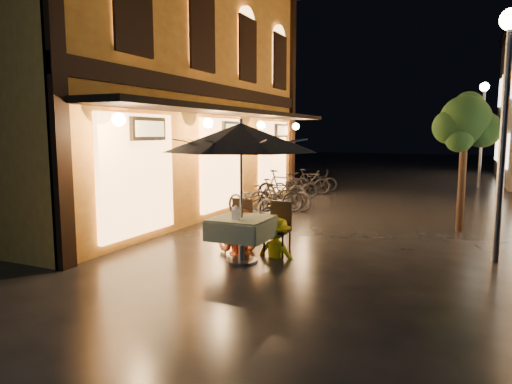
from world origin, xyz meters
The scene contains 19 objects.
ground centered at (0.00, 0.00, 0.00)m, with size 90.00×90.00×0.00m, color black.
west_building centered at (-5.72, 4.00, 3.71)m, with size 5.90×11.40×7.40m.
street_tree centered at (2.41, 4.51, 2.42)m, with size 1.43×1.20×3.15m.
streetlamp_near centered at (3.00, 2.00, 2.92)m, with size 0.36×0.36×4.23m.
streetlamp_far centered at (3.00, 14.00, 2.92)m, with size 0.36×0.36×4.23m.
cafe_table centered at (-1.00, 0.21, 0.59)m, with size 0.99×0.99×0.78m.
patio_umbrella centered at (-1.00, 0.21, 2.15)m, with size 2.66×2.66×2.46m.
cafe_chair_left centered at (-1.40, 0.94, 0.54)m, with size 0.42×0.42×0.97m.
cafe_chair_right centered at (-0.60, 0.94, 0.54)m, with size 0.42×0.42×0.97m.
table_lantern centered at (-1.00, 0.00, 0.92)m, with size 0.16×0.16×0.25m.
person_orange centered at (-1.34, 0.75, 0.82)m, with size 0.79×0.62×1.64m, color orange.
person_yellow centered at (-0.58, 0.79, 0.68)m, with size 0.88×0.51×1.37m, color yellow.
bicycle_0 centered at (-2.50, 3.79, 0.48)m, with size 0.64×1.83×0.96m, color black.
bicycle_1 centered at (-2.36, 5.10, 0.47)m, with size 0.44×1.57×0.94m, color black.
bicycle_2 centered at (-2.23, 5.52, 0.46)m, with size 0.61×1.74×0.91m, color black.
bicycle_3 centered at (-2.50, 5.92, 0.56)m, with size 0.53×1.86×1.12m, color black.
bicycle_4 centered at (-2.81, 7.97, 0.41)m, with size 0.55×1.58×0.83m, color black.
bicycle_5 centered at (-2.67, 9.08, 0.46)m, with size 0.43×1.53×0.92m, color black.
bicycle_6 centered at (-2.69, 9.99, 0.42)m, with size 0.56×1.59×0.84m, color black.
Camera 1 is at (2.43, -6.70, 2.22)m, focal length 32.00 mm.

